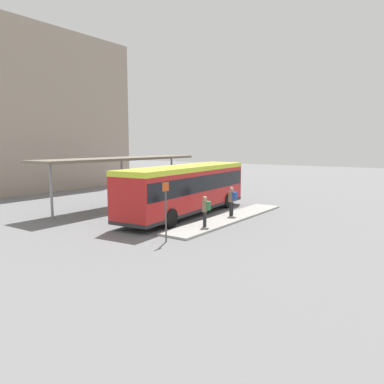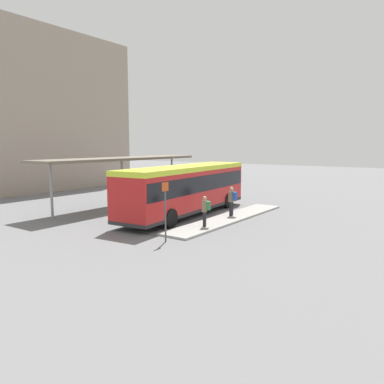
{
  "view_description": "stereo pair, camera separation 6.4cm",
  "coord_description": "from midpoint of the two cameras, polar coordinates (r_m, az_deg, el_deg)",
  "views": [
    {
      "loc": [
        -19.35,
        -14.01,
        4.55
      ],
      "look_at": [
        0.6,
        0.0,
        1.43
      ],
      "focal_mm": 35.0,
      "sensor_mm": 36.0,
      "label": 1
    },
    {
      "loc": [
        -19.31,
        -14.06,
        4.55
      ],
      "look_at": [
        0.6,
        0.0,
        1.43
      ],
      "focal_mm": 35.0,
      "sensor_mm": 36.0,
      "label": 2
    }
  ],
  "objects": [
    {
      "name": "bicycle_red",
      "position": [
        33.72,
        1.55,
        0.11
      ],
      "size": [
        0.48,
        1.55,
        0.67
      ],
      "rotation": [
        0.0,
        0.0,
        -1.68
      ],
      "color": "black",
      "rests_on": "ground_plane"
    },
    {
      "name": "curb_island",
      "position": [
        23.01,
        5.63,
        -4.0
      ],
      "size": [
        11.45,
        1.8,
        0.12
      ],
      "color": "#9E9E99",
      "rests_on": "ground_plane"
    },
    {
      "name": "platform_sign",
      "position": [
        17.42,
        -4.12,
        -2.62
      ],
      "size": [
        0.44,
        0.08,
        2.8
      ],
      "color": "#4C4C51",
      "rests_on": "ground_plane"
    },
    {
      "name": "ground_plane",
      "position": [
        24.32,
        -0.89,
        -3.5
      ],
      "size": [
        120.0,
        120.0,
        0.0
      ],
      "primitive_type": "plane",
      "color": "slate"
    },
    {
      "name": "pedestrian_waiting",
      "position": [
        23.37,
        6.07,
        -1.11
      ],
      "size": [
        0.46,
        0.49,
        1.8
      ],
      "rotation": [
        0.0,
        0.0,
        1.67
      ],
      "color": "#232328",
      "rests_on": "curb_island"
    },
    {
      "name": "pedestrian_companion",
      "position": [
        20.21,
        2.0,
        -2.62
      ],
      "size": [
        0.48,
        0.52,
        1.66
      ],
      "rotation": [
        0.0,
        0.0,
        1.95
      ],
      "color": "#232328",
      "rests_on": "curb_island"
    },
    {
      "name": "station_shelter",
      "position": [
        27.94,
        -10.78,
        4.87
      ],
      "size": [
        13.94,
        2.77,
        3.59
      ],
      "color": "#706656",
      "rests_on": "ground_plane"
    },
    {
      "name": "station_building",
      "position": [
        44.4,
        -25.55,
        10.71
      ],
      "size": [
        19.34,
        14.34,
        15.48
      ],
      "color": "gray",
      "rests_on": "ground_plane"
    },
    {
      "name": "bicycle_green",
      "position": [
        34.0,
        0.49,
        0.26
      ],
      "size": [
        0.48,
        1.79,
        0.77
      ],
      "rotation": [
        0.0,
        0.0,
        -1.68
      ],
      "color": "black",
      "rests_on": "ground_plane"
    },
    {
      "name": "city_bus",
      "position": [
        24.05,
        -0.88,
        0.86
      ],
      "size": [
        12.14,
        3.54,
        3.18
      ],
      "rotation": [
        0.0,
        0.0,
        0.09
      ],
      "color": "red",
      "rests_on": "ground_plane"
    }
  ]
}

